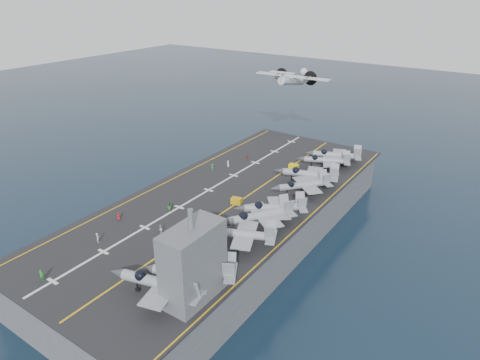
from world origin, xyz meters
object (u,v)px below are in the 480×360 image
Objects in this scene: fighter_jet_0 at (162,283)px; tow_cart_a at (176,241)px; island_superstructure at (193,255)px; transport_plane at (292,81)px.

fighter_jet_0 is 14.83m from tow_cart_a.
transport_plane reaches higher than island_superstructure.
island_superstructure is at bearing -37.41° from tow_cart_a.
transport_plane reaches higher than tow_cart_a.
transport_plane is (-29.63, 85.11, 7.06)m from island_superstructure.
transport_plane is (-25.77, 87.99, 11.81)m from fighter_jet_0.
transport_plane is at bearing 109.19° from island_superstructure.
fighter_jet_0 is 8.29× the size of tow_cart_a.
tow_cart_a is (-8.25, 12.13, -2.19)m from fighter_jet_0.
island_superstructure is 0.58× the size of transport_plane.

